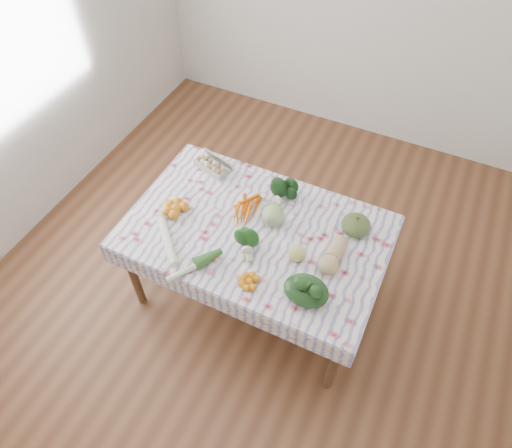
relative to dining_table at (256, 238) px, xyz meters
The scene contains 16 objects.
ground 0.68m from the dining_table, ahead, with size 4.50×4.50×0.00m, color brown.
dining_table is the anchor object (origin of this frame).
tablecloth 0.08m from the dining_table, ahead, with size 1.66×1.06×0.01m, color white.
egg_carton 0.65m from the dining_table, 145.90° to the left, with size 0.26×0.10×0.07m, color #A8A7A3.
carrot_bunch 0.18m from the dining_table, 138.14° to the left, with size 0.24×0.22×0.04m, color #DE5801.
kale_bunch 0.35m from the dining_table, 80.67° to the left, with size 0.16×0.14×0.14m, color black.
kabocha_squash 0.65m from the dining_table, 24.69° to the left, with size 0.19×0.19×0.12m, color #45592B.
cabbage 0.20m from the dining_table, 54.27° to the left, with size 0.14×0.14×0.14m, color #99B371.
butternut_squash 0.54m from the dining_table, ahead, with size 0.12×0.27×0.12m, color tan.
orange_cluster 0.56m from the dining_table, behind, with size 0.21×0.21×0.07m, color orange.
broccoli 0.21m from the dining_table, 86.72° to the right, with size 0.16×0.16×0.12m, color #184B16.
mandarin_cluster 0.42m from the dining_table, 69.78° to the right, with size 0.15×0.15×0.05m, color orange.
grapefruit 0.36m from the dining_table, 16.75° to the right, with size 0.11×0.11×0.11m, color #C5C369.
spinach_bag 0.58m from the dining_table, 34.05° to the right, with size 0.26×0.21×0.12m, color black.
daikon 0.57m from the dining_table, 142.50° to the right, with size 0.06×0.06×0.39m, color white.
leek 0.49m from the dining_table, 115.41° to the right, with size 0.04×0.04×0.36m, color silver.
Camera 1 is at (0.79, -1.65, 3.03)m, focal length 32.00 mm.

